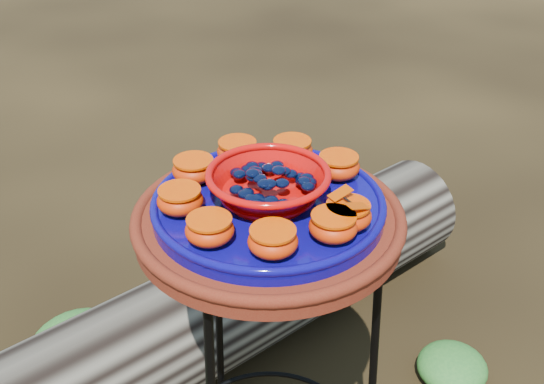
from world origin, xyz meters
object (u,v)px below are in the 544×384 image
plant_stand (269,377)px  cobalt_plate (268,207)px  red_bowl (268,187)px  driftwood_log (224,308)px  terracotta_saucer (268,223)px

plant_stand → cobalt_plate: (0.00, 0.00, 0.40)m
plant_stand → red_bowl: red_bowl is taller
cobalt_plate → driftwood_log: bearing=73.6°
red_bowl → driftwood_log: bearing=73.6°
cobalt_plate → red_bowl: bearing=0.0°
plant_stand → cobalt_plate: size_ratio=1.81×
cobalt_plate → plant_stand: bearing=0.0°
plant_stand → red_bowl: bearing=0.0°
terracotta_saucer → plant_stand: bearing=0.0°
plant_stand → driftwood_log: size_ratio=0.43×
red_bowl → plant_stand: bearing=0.0°
plant_stand → red_bowl: (0.00, 0.00, 0.44)m
cobalt_plate → red_bowl: red_bowl is taller
plant_stand → terracotta_saucer: 0.37m
plant_stand → red_bowl: 0.44m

